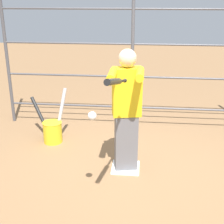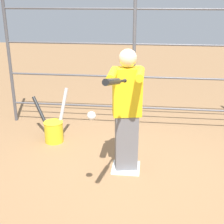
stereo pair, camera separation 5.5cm
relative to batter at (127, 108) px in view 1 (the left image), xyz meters
The scene contains 7 objects.
ground_plane 0.94m from the batter, 90.00° to the right, with size 24.00×24.00×0.00m, color olive.
home_plate 0.93m from the batter, 90.00° to the right, with size 0.40×0.40×0.02m.
fence_backstop 1.65m from the batter, 90.00° to the right, with size 4.75×0.06×2.53m.
batter is the anchor object (origin of this frame).
baseball_bat_swinging 1.15m from the batter, 86.01° to the left, with size 0.17×0.87×0.26m.
softball_in_flight 0.93m from the batter, 68.69° to the left, with size 0.10×0.10×0.10m.
bat_bucket 1.69m from the batter, 31.10° to the right, with size 0.73×0.60×0.90m.
Camera 1 is at (-0.21, 3.98, 2.38)m, focal length 50.00 mm.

